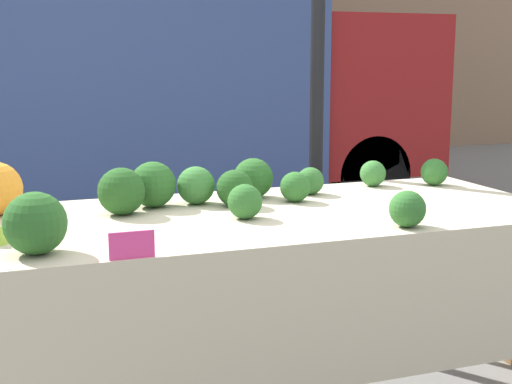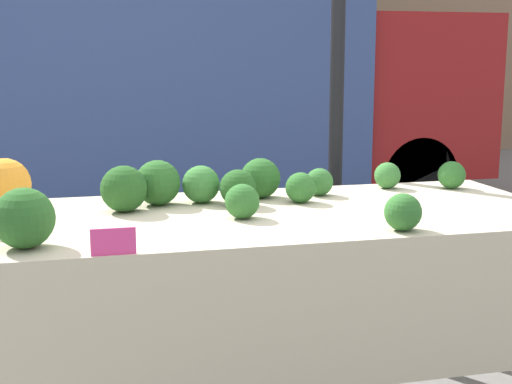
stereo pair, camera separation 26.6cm
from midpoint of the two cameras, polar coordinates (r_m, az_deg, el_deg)
name	(u,v)px [view 1 (the left image)]	position (r m, az deg, el deg)	size (l,w,h in m)	color
tent_pole	(316,126)	(3.58, 2.73, 5.27)	(0.07, 0.07, 2.21)	black
parked_truck	(184,74)	(6.92, -6.91, 9.33)	(4.43, 1.98, 2.43)	#384C84
market_table	(262,242)	(2.63, -2.38, -4.03)	(2.34, 0.96, 0.87)	beige
broccoli_head_0	(310,181)	(3.03, 1.87, 0.87)	(0.12, 0.12, 0.12)	#336B2D
broccoli_head_1	(196,185)	(2.85, -7.51, 0.51)	(0.15, 0.15, 0.15)	#387533
broccoli_head_2	(35,223)	(2.23, -20.56, -2.40)	(0.19, 0.19, 0.19)	#285B23
broccoli_head_3	(121,191)	(2.70, -13.51, 0.03)	(0.18, 0.18, 0.18)	#23511E
broccoli_head_4	(295,187)	(2.87, 0.51, 0.39)	(0.12, 0.12, 0.12)	#2D6628
broccoli_head_5	(434,172)	(3.32, 11.87, 1.56)	(0.12, 0.12, 0.12)	#2D6628
broccoli_head_6	(407,209)	(2.47, 9.03, -1.38)	(0.13, 0.13, 0.13)	#2D6628
broccoli_head_7	(235,188)	(2.78, -4.45, 0.28)	(0.14, 0.14, 0.14)	#23511E
broccoli_head_8	(245,202)	(2.57, -3.86, -0.80)	(0.13, 0.13, 0.13)	#2D6628
broccoli_head_9	(373,173)	(3.25, 7.04, 1.47)	(0.12, 0.12, 0.12)	#387533
broccoli_head_10	(153,185)	(2.81, -10.94, 0.57)	(0.18, 0.18, 0.18)	#285B23
broccoli_head_11	(253,178)	(2.95, -2.81, 1.10)	(0.17, 0.17, 0.17)	#285B23
price_sign	(132,245)	(2.11, -13.49, -4.20)	(0.13, 0.01, 0.08)	#E53D84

